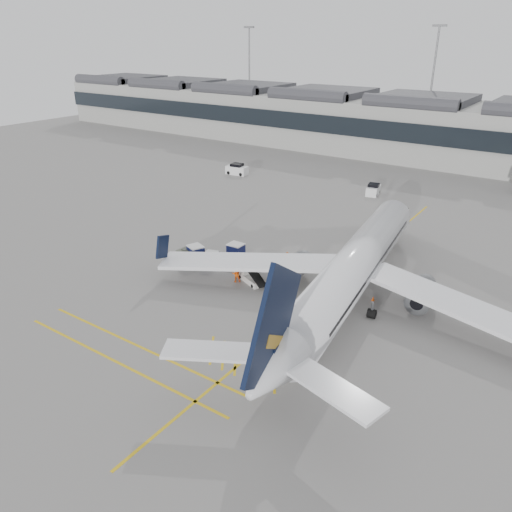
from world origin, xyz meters
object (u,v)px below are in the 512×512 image
Objects in this scene: baggage_cart_a at (250,264)px; ramp_agent_b at (236,274)px; belt_loader at (251,277)px; airliner_main at (352,270)px; pushback_tug at (189,255)px; ramp_agent_a at (287,260)px.

baggage_cart_a is 1.13× the size of ramp_agent_b.
ramp_agent_b is at bearing -119.30° from belt_loader.
ramp_agent_b is at bearing -174.12° from airliner_main.
ramp_agent_b is (-1.21, -0.91, 0.44)m from belt_loader.
ramp_agent_b is 7.80m from pushback_tug.
ramp_agent_a is at bearing 72.59° from baggage_cart_a.
ramp_agent_b reaches higher than baggage_cart_a.
ramp_agent_a reaches higher than baggage_cart_a.
baggage_cart_a is 4.18m from ramp_agent_a.
baggage_cart_a is at bearing 150.05° from belt_loader.
pushback_tug is (-7.61, -1.38, -0.31)m from baggage_cart_a.
baggage_cart_a reaches higher than belt_loader.
ramp_agent_a is at bearing 153.03° from airliner_main.
pushback_tug is at bearing 172.29° from ramp_agent_a.
baggage_cart_a is 7.74m from pushback_tug.
belt_loader is at bearing -137.37° from ramp_agent_a.
belt_loader is at bearing -31.28° from baggage_cart_a.
ramp_agent_a is 6.42m from ramp_agent_b.
ramp_agent_a is at bearing 98.18° from belt_loader.
airliner_main is 19.42m from pushback_tug.
pushback_tug is at bearing -51.06° from ramp_agent_b.
baggage_cart_a is 0.77× the size of pushback_tug.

